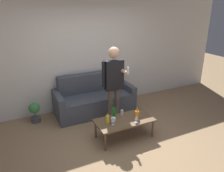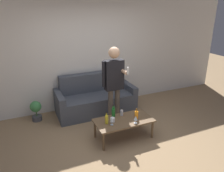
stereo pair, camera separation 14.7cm
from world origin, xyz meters
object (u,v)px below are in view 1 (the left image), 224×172
coffee_table (124,121)px  bottle_orange (108,119)px  person_standing_front (114,80)px  couch (94,99)px

coffee_table → bottle_orange: size_ratio=4.93×
person_standing_front → couch: bearing=101.2°
person_standing_front → bottle_orange: bearing=-125.7°
coffee_table → bottle_orange: (-0.35, 0.00, 0.13)m
coffee_table → person_standing_front: person_standing_front is taller
coffee_table → person_standing_front: (0.03, 0.54, 0.68)m
coffee_table → person_standing_front: 0.86m
couch → coffee_table: size_ratio=1.66×
couch → bottle_orange: bearing=-99.9°
bottle_orange → person_standing_front: bearing=54.3°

